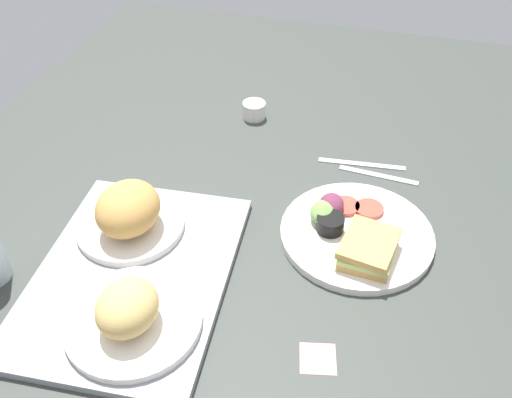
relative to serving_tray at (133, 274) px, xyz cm
name	(u,v)px	position (x,y,z in cm)	size (l,w,h in cm)	color
ground_plane	(268,229)	(19.74, -19.26, -2.30)	(190.00, 150.00, 3.00)	#383D38
serving_tray	(133,274)	(0.00, 0.00, 0.00)	(45.00, 33.00, 1.60)	gray
bread_plate_near	(130,314)	(-10.46, -5.03, 3.86)	(21.94, 21.94, 8.85)	white
bread_plate_far	(129,214)	(9.32, 4.47, 5.15)	(20.24, 20.24, 10.39)	white
plate_with_salad	(354,233)	(20.01, -35.89, 0.90)	(28.82, 28.82, 5.40)	white
espresso_cup	(254,110)	(55.77, -6.16, 1.20)	(5.60, 5.60, 4.00)	silver
fork	(378,175)	(40.67, -38.30, -0.55)	(17.00, 1.40, 0.50)	#B7B7BC
knife	(362,164)	(43.67, -34.30, -0.55)	(19.00, 1.40, 0.50)	#B7B7BC
sticky_note	(318,359)	(-7.38, -34.39, -0.74)	(5.60, 5.60, 0.12)	pink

